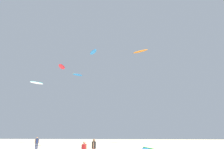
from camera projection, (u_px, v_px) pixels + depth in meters
name	position (u px, v px, depth m)	size (l,w,h in m)	color
person_midground	(37.00, 142.00, 28.01)	(0.46, 0.37, 1.65)	navy
person_left	(94.00, 147.00, 19.15)	(0.38, 0.56, 1.68)	#B21E23
kite_aloft_0	(78.00, 75.00, 47.10)	(2.28, 2.22, 0.41)	blue
kite_aloft_1	(140.00, 51.00, 47.60)	(3.86, 2.95, 0.88)	orange
kite_aloft_2	(93.00, 52.00, 28.48)	(1.52, 2.16, 0.23)	blue
kite_aloft_3	(62.00, 67.00, 38.17)	(0.89, 2.88, 0.56)	red
kite_aloft_4	(37.00, 83.00, 47.36)	(2.75, 2.97, 0.76)	white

